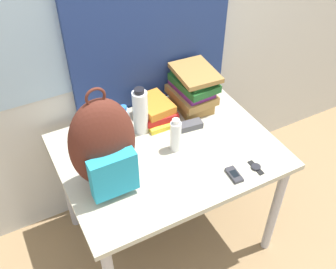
{
  "coord_description": "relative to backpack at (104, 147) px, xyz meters",
  "views": [
    {
      "loc": [
        -0.67,
        -0.86,
        2.09
      ],
      "look_at": [
        0.0,
        0.4,
        0.82
      ],
      "focal_mm": 42.0,
      "sensor_mm": 36.0,
      "label": 1
    }
  ],
  "objects": [
    {
      "name": "book_stack_left",
      "position": [
        0.4,
        0.32,
        -0.17
      ],
      "size": [
        0.19,
        0.24,
        0.11
      ],
      "color": "yellow",
      "rests_on": "desk"
    },
    {
      "name": "sports_bottle",
      "position": [
        0.29,
        0.26,
        -0.1
      ],
      "size": [
        0.08,
        0.08,
        0.26
      ],
      "color": "white",
      "rests_on": "desk"
    },
    {
      "name": "sunscreen_bottle",
      "position": [
        0.38,
        0.05,
        -0.13
      ],
      "size": [
        0.05,
        0.05,
        0.19
      ],
      "color": "white",
      "rests_on": "desk"
    },
    {
      "name": "wall_back",
      "position": [
        0.34,
        0.56,
        0.3
      ],
      "size": [
        6.0,
        0.06,
        2.5
      ],
      "color": "beige",
      "rests_on": "ground_plane"
    },
    {
      "name": "backpack",
      "position": [
        0.0,
        0.0,
        0.0
      ],
      "size": [
        0.29,
        0.22,
        0.52
      ],
      "color": "#512319",
      "rests_on": "desk"
    },
    {
      "name": "book_stack_center",
      "position": [
        0.63,
        0.32,
        -0.1
      ],
      "size": [
        0.23,
        0.28,
        0.23
      ],
      "color": "olive",
      "rests_on": "desk"
    },
    {
      "name": "desk",
      "position": [
        0.34,
        0.07,
        -0.31
      ],
      "size": [
        1.07,
        0.81,
        0.72
      ],
      "color": "#B7B299",
      "rests_on": "ground_plane"
    },
    {
      "name": "cell_phone",
      "position": [
        0.53,
        -0.24,
        -0.21
      ],
      "size": [
        0.05,
        0.1,
        0.02
      ],
      "color": "#2D2D33",
      "rests_on": "desk"
    },
    {
      "name": "water_bottle",
      "position": [
        0.19,
        0.25,
        -0.13
      ],
      "size": [
        0.06,
        0.06,
        0.2
      ],
      "color": "silver",
      "rests_on": "desk"
    },
    {
      "name": "sunglasses_case",
      "position": [
        0.51,
        0.16,
        -0.2
      ],
      "size": [
        0.16,
        0.07,
        0.04
      ],
      "color": "#47474C",
      "rests_on": "desk"
    },
    {
      "name": "curtain_blue",
      "position": [
        0.48,
        0.5,
        0.3
      ],
      "size": [
        0.91,
        0.04,
        2.5
      ],
      "color": "navy",
      "rests_on": "ground_plane"
    },
    {
      "name": "wristwatch",
      "position": [
        0.65,
        -0.24,
        -0.22
      ],
      "size": [
        0.05,
        0.1,
        0.01
      ],
      "color": "black",
      "rests_on": "desk"
    }
  ]
}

